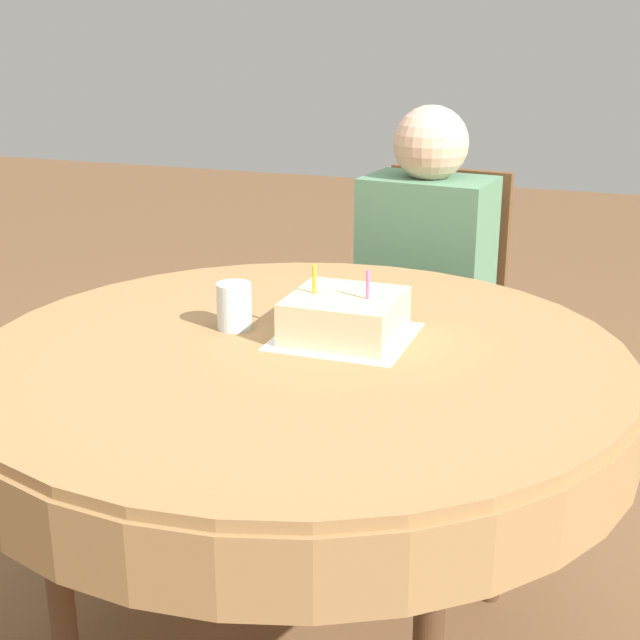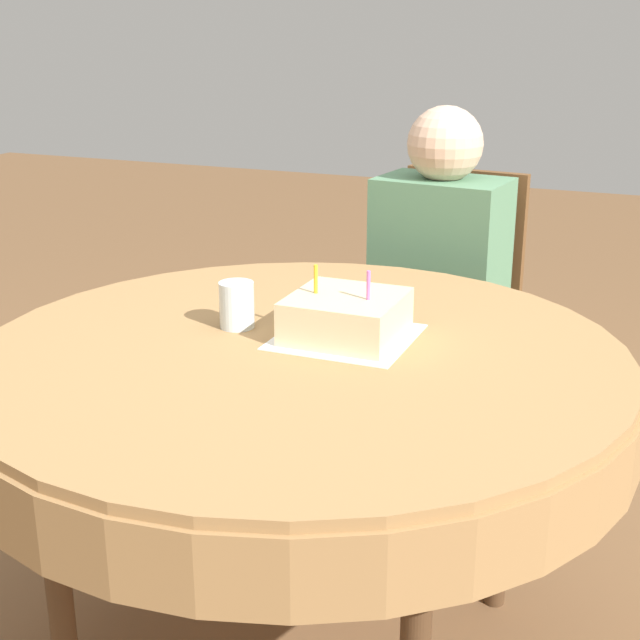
% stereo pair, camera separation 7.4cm
% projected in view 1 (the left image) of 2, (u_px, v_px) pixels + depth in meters
% --- Properties ---
extents(dining_table, '(1.30, 1.30, 0.73)m').
position_uv_depth(dining_table, '(301.00, 387.00, 1.77)').
color(dining_table, '#9E7547').
rests_on(dining_table, ground_plane).
extents(chair, '(0.46, 0.46, 0.91)m').
position_uv_depth(chair, '(432.00, 317.00, 2.69)').
color(chair, brown).
rests_on(chair, ground_plane).
extents(person, '(0.38, 0.36, 1.12)m').
position_uv_depth(person, '(424.00, 264.00, 2.54)').
color(person, '#DBB293').
rests_on(person, ground_plane).
extents(napkin, '(0.27, 0.27, 0.00)m').
position_uv_depth(napkin, '(345.00, 336.00, 1.80)').
color(napkin, white).
rests_on(napkin, dining_table).
extents(birthday_cake, '(0.22, 0.22, 0.14)m').
position_uv_depth(birthday_cake, '(345.00, 316.00, 1.78)').
color(birthday_cake, beige).
rests_on(birthday_cake, dining_table).
extents(drinking_glass, '(0.07, 0.07, 0.10)m').
position_uv_depth(drinking_glass, '(234.00, 306.00, 1.83)').
color(drinking_glass, silver).
rests_on(drinking_glass, dining_table).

